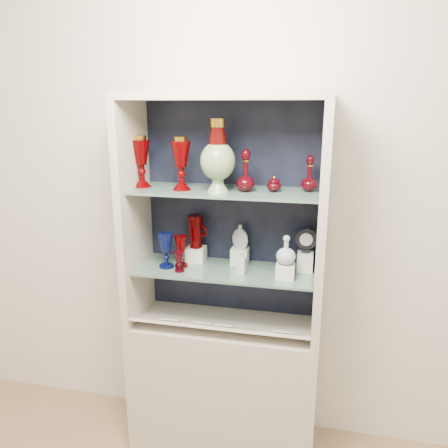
% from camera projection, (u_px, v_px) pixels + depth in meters
% --- Properties ---
extents(wall_back, '(3.50, 0.02, 2.80)m').
position_uv_depth(wall_back, '(233.00, 196.00, 2.38)').
color(wall_back, silver).
rests_on(wall_back, ground).
extents(cabinet_base, '(1.00, 0.40, 0.75)m').
position_uv_depth(cabinet_base, '(224.00, 383.00, 2.44)').
color(cabinet_base, '#B8AE9C').
rests_on(cabinet_base, ground).
extents(cabinet_back_panel, '(0.98, 0.02, 1.15)m').
position_uv_depth(cabinet_back_panel, '(231.00, 210.00, 2.37)').
color(cabinet_back_panel, black).
rests_on(cabinet_back_panel, cabinet_base).
extents(cabinet_side_left, '(0.04, 0.40, 1.15)m').
position_uv_depth(cabinet_side_left, '(135.00, 214.00, 2.29)').
color(cabinet_side_left, '#B8AE9C').
rests_on(cabinet_side_left, cabinet_base).
extents(cabinet_side_right, '(0.04, 0.40, 1.15)m').
position_uv_depth(cabinet_side_right, '(322.00, 225.00, 2.09)').
color(cabinet_side_right, '#B8AE9C').
rests_on(cabinet_side_right, cabinet_base).
extents(cabinet_top_cap, '(1.00, 0.40, 0.04)m').
position_uv_depth(cabinet_top_cap, '(224.00, 96.00, 2.03)').
color(cabinet_top_cap, '#B8AE9C').
rests_on(cabinet_top_cap, cabinet_side_left).
extents(shelf_lower, '(0.92, 0.34, 0.01)m').
position_uv_depth(shelf_lower, '(225.00, 270.00, 2.28)').
color(shelf_lower, slate).
rests_on(shelf_lower, cabinet_side_left).
extents(shelf_upper, '(0.92, 0.34, 0.01)m').
position_uv_depth(shelf_upper, '(225.00, 191.00, 2.17)').
color(shelf_upper, slate).
rests_on(shelf_upper, cabinet_side_left).
extents(label_ledge, '(0.92, 0.17, 0.09)m').
position_uv_depth(label_ledge, '(219.00, 328.00, 2.23)').
color(label_ledge, '#B8AE9C').
rests_on(label_ledge, cabinet_base).
extents(label_card_0, '(0.10, 0.06, 0.03)m').
position_uv_depth(label_card_0, '(171.00, 320.00, 2.28)').
color(label_card_0, white).
rests_on(label_card_0, label_ledge).
extents(label_card_1, '(0.10, 0.06, 0.03)m').
position_uv_depth(label_card_1, '(283.00, 332.00, 2.16)').
color(label_card_1, white).
rests_on(label_card_1, label_ledge).
extents(label_card_2, '(0.10, 0.06, 0.03)m').
position_uv_depth(label_card_2, '(224.00, 325.00, 2.22)').
color(label_card_2, white).
rests_on(label_card_2, label_ledge).
extents(label_card_3, '(0.10, 0.06, 0.03)m').
position_uv_depth(label_card_3, '(203.00, 323.00, 2.24)').
color(label_card_3, white).
rests_on(label_card_3, label_ledge).
extents(pedestal_lamp_left, '(0.13, 0.13, 0.26)m').
position_uv_depth(pedestal_lamp_left, '(141.00, 161.00, 2.22)').
color(pedestal_lamp_left, '#490000').
rests_on(pedestal_lamp_left, shelf_upper).
extents(pedestal_lamp_right, '(0.13, 0.13, 0.26)m').
position_uv_depth(pedestal_lamp_right, '(181.00, 164.00, 2.14)').
color(pedestal_lamp_right, '#490000').
rests_on(pedestal_lamp_right, shelf_upper).
extents(enamel_urn, '(0.22, 0.22, 0.35)m').
position_uv_depth(enamel_urn, '(218.00, 156.00, 2.08)').
color(enamel_urn, '#063F24').
rests_on(enamel_urn, shelf_upper).
extents(ruby_decanter_a, '(0.12, 0.12, 0.23)m').
position_uv_depth(ruby_decanter_a, '(246.00, 168.00, 2.10)').
color(ruby_decanter_a, '#380309').
rests_on(ruby_decanter_a, shelf_upper).
extents(ruby_decanter_b, '(0.10, 0.10, 0.19)m').
position_uv_depth(ruby_decanter_b, '(310.00, 172.00, 2.11)').
color(ruby_decanter_b, '#380309').
rests_on(ruby_decanter_b, shelf_upper).
extents(lidded_bowl, '(0.09, 0.09, 0.08)m').
position_uv_depth(lidded_bowl, '(274.00, 184.00, 2.12)').
color(lidded_bowl, '#380309').
rests_on(lidded_bowl, shelf_upper).
extents(cobalt_goblet, '(0.10, 0.10, 0.19)m').
position_uv_depth(cobalt_goblet, '(166.00, 250.00, 2.28)').
color(cobalt_goblet, '#050E45').
rests_on(cobalt_goblet, shelf_lower).
extents(ruby_goblet_tall, '(0.07, 0.07, 0.17)m').
position_uv_depth(ruby_goblet_tall, '(181.00, 251.00, 2.30)').
color(ruby_goblet_tall, '#490000').
rests_on(ruby_goblet_tall, shelf_lower).
extents(ruby_goblet_small, '(0.06, 0.06, 0.11)m').
position_uv_depth(ruby_goblet_small, '(179.00, 262.00, 2.24)').
color(ruby_goblet_small, '#380309').
rests_on(ruby_goblet_small, shelf_lower).
extents(riser_ruby_pitcher, '(0.10, 0.10, 0.08)m').
position_uv_depth(riser_ruby_pitcher, '(196.00, 254.00, 2.39)').
color(riser_ruby_pitcher, silver).
rests_on(riser_ruby_pitcher, shelf_lower).
extents(ruby_pitcher, '(0.15, 0.11, 0.18)m').
position_uv_depth(ruby_pitcher, '(196.00, 231.00, 2.35)').
color(ruby_pitcher, '#490000').
rests_on(ruby_pitcher, riser_ruby_pitcher).
extents(clear_square_bottle, '(0.05, 0.05, 0.13)m').
position_uv_depth(clear_square_bottle, '(241.00, 262.00, 2.20)').
color(clear_square_bottle, '#A9BAC6').
rests_on(clear_square_bottle, shelf_lower).
extents(riser_flat_flask, '(0.09, 0.09, 0.09)m').
position_uv_depth(riser_flat_flask, '(240.00, 256.00, 2.34)').
color(riser_flat_flask, silver).
rests_on(riser_flat_flask, shelf_lower).
extents(flat_flask, '(0.10, 0.07, 0.13)m').
position_uv_depth(flat_flask, '(240.00, 236.00, 2.31)').
color(flat_flask, '#A2ACB4').
rests_on(flat_flask, riser_flat_flask).
extents(riser_clear_round_decanter, '(0.09, 0.09, 0.07)m').
position_uv_depth(riser_clear_round_decanter, '(285.00, 271.00, 2.16)').
color(riser_clear_round_decanter, silver).
rests_on(riser_clear_round_decanter, shelf_lower).
extents(clear_round_decanter, '(0.12, 0.12, 0.14)m').
position_uv_depth(clear_round_decanter, '(286.00, 251.00, 2.13)').
color(clear_round_decanter, '#A9BAC6').
rests_on(clear_round_decanter, riser_clear_round_decanter).
extents(riser_cameo_medallion, '(0.08, 0.08, 0.10)m').
position_uv_depth(riser_cameo_medallion, '(305.00, 262.00, 2.24)').
color(riser_cameo_medallion, silver).
rests_on(riser_cameo_medallion, shelf_lower).
extents(cameo_medallion, '(0.11, 0.04, 0.13)m').
position_uv_depth(cameo_medallion, '(306.00, 240.00, 2.21)').
color(cameo_medallion, black).
rests_on(cameo_medallion, riser_cameo_medallion).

